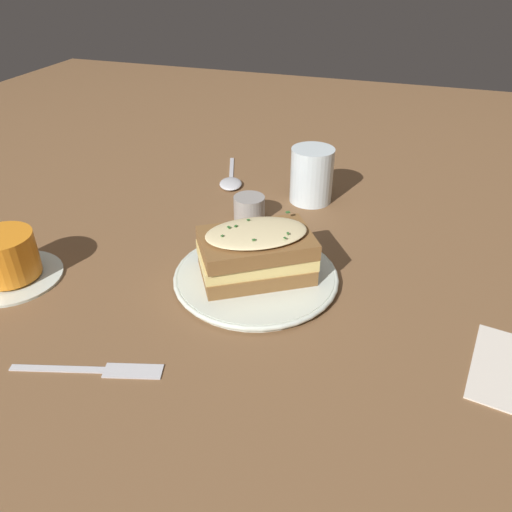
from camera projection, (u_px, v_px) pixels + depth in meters
The scene contains 8 objects.
ground_plane at pixel (278, 279), 0.71m from camera, with size 2.40×2.40×0.00m, color brown.
dinner_plate at pixel (256, 277), 0.71m from camera, with size 0.23×0.23×0.01m.
sandwich at pixel (256, 253), 0.68m from camera, with size 0.16×0.18×0.07m.
teacup_with_saucer at pixel (6, 260), 0.70m from camera, with size 0.15×0.14×0.07m.
water_glass at pixel (312, 175), 0.90m from camera, with size 0.08×0.08×0.10m, color silver.
fork at pixel (105, 370), 0.56m from camera, with size 0.06×0.17×0.00m.
spoon at pixel (231, 182), 0.98m from camera, with size 0.17×0.08×0.01m.
condiment_pot at pixel (249, 208), 0.86m from camera, with size 0.05×0.05×0.04m, color gray.
Camera 1 is at (0.56, 0.15, 0.41)m, focal length 35.00 mm.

